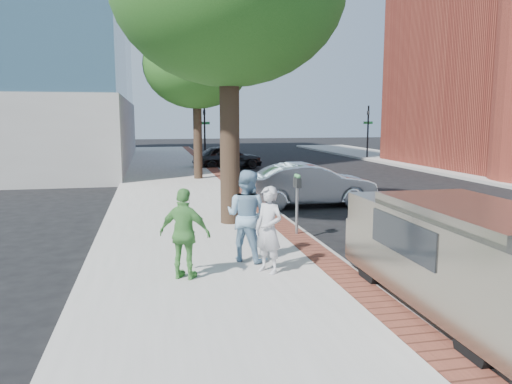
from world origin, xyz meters
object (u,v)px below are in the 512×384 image
object	(u,v)px
person_green	(185,234)
person_officer	(247,216)
van	(457,253)
parking_meter	(297,191)
sedan_silver	(310,185)
bg_car	(228,157)
person_gray	(269,230)

from	to	relation	value
person_green	person_officer	bearing A→B (deg)	-117.53
van	person_green	bearing A→B (deg)	152.82
parking_meter	van	bearing A→B (deg)	-78.07
parking_meter	person_officer	xyz separation A→B (m)	(-1.61, -1.94, -0.15)
sedan_silver	bg_car	xyz separation A→B (m)	(-0.82, 12.98, -0.04)
parking_meter	person_gray	size ratio (longest dim) A/B	0.93
parking_meter	van	xyz separation A→B (m)	(1.04, -4.91, -0.25)
bg_car	parking_meter	bearing A→B (deg)	171.54
person_gray	bg_car	world-z (taller)	person_gray
parking_meter	person_gray	bearing A→B (deg)	-116.13
person_green	bg_car	bearing A→B (deg)	-73.44
person_green	bg_car	xyz separation A→B (m)	(3.87, 20.32, -0.27)
sedan_silver	person_officer	bearing A→B (deg)	152.08
person_gray	van	xyz separation A→B (m)	(2.41, -2.11, 0.01)
person_gray	person_green	distance (m)	1.51
parking_meter	person_officer	distance (m)	2.53
person_green	parking_meter	bearing A→B (deg)	-108.13
person_officer	bg_car	size ratio (longest dim) A/B	0.45
sedan_silver	bg_car	world-z (taller)	sedan_silver
person_gray	person_green	bearing A→B (deg)	-125.00
bg_car	van	bearing A→B (deg)	174.90
person_gray	person_officer	bearing A→B (deg)	159.30
bg_car	person_green	bearing A→B (deg)	163.98
person_green	sedan_silver	bearing A→B (deg)	-95.26
person_green	van	bearing A→B (deg)	179.53
parking_meter	sedan_silver	xyz separation A→B (m)	(1.81, 4.50, -0.48)
person_officer	bg_car	world-z (taller)	person_officer
parking_meter	person_green	world-z (taller)	person_green
person_officer	van	world-z (taller)	person_officer
person_green	van	distance (m)	4.43
parking_meter	person_green	size ratio (longest dim) A/B	0.92
person_green	bg_car	size ratio (longest dim) A/B	0.40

